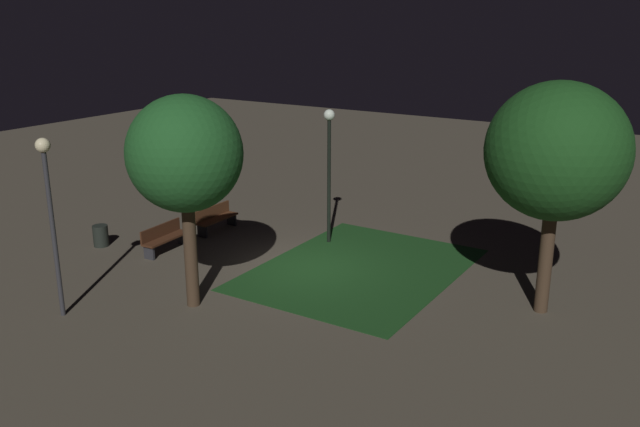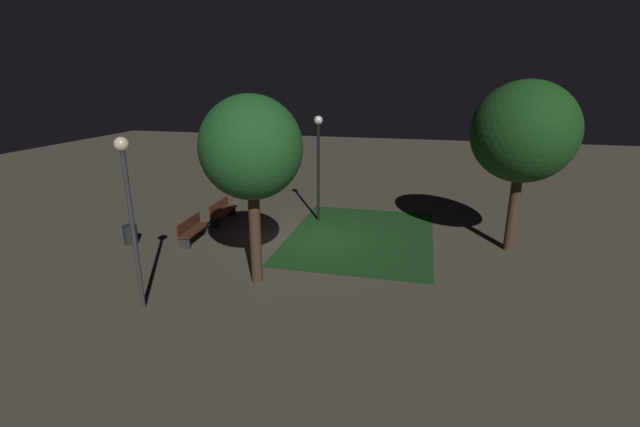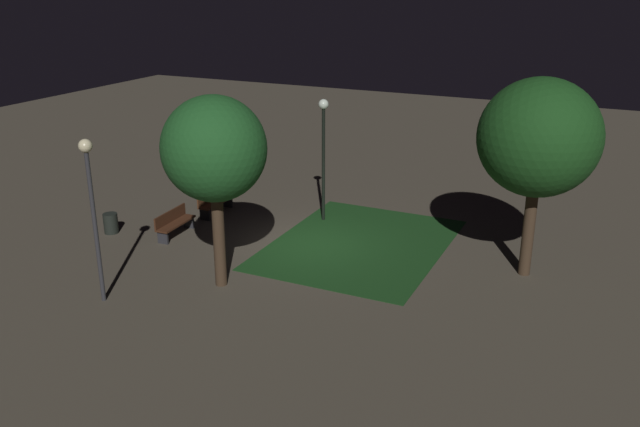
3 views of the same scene
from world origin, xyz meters
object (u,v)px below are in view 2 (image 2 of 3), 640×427
(lamp_post_path_center, at_px, (318,151))
(lamp_post_near_wall, at_px, (129,196))
(bench_near_trees, at_px, (192,229))
(trash_bin, at_px, (130,234))
(tree_tall_center, at_px, (251,149))
(bench_front_right, at_px, (222,210))
(tree_left_canopy, at_px, (524,133))

(lamp_post_path_center, height_order, lamp_post_near_wall, lamp_post_near_wall)
(bench_near_trees, height_order, trash_bin, bench_near_trees)
(trash_bin, bearing_deg, lamp_post_near_wall, 39.30)
(tree_tall_center, distance_m, trash_bin, 7.09)
(bench_front_right, xyz_separation_m, bench_near_trees, (2.51, 0.00, 0.00))
(tree_tall_center, xyz_separation_m, lamp_post_path_center, (-6.20, 0.41, -1.00))
(bench_front_right, distance_m, lamp_post_near_wall, 7.91)
(bench_front_right, xyz_separation_m, tree_left_canopy, (0.59, 11.50, 3.71))
(bench_front_right, relative_size, tree_tall_center, 0.33)
(lamp_post_path_center, xyz_separation_m, lamp_post_near_wall, (8.45, -2.81, 0.07))
(lamp_post_near_wall, bearing_deg, tree_tall_center, 133.13)
(lamp_post_path_center, bearing_deg, tree_left_canopy, 77.28)
(tree_tall_center, xyz_separation_m, lamp_post_near_wall, (2.25, -2.40, -0.92))
(lamp_post_near_wall, relative_size, trash_bin, 6.48)
(bench_front_right, bearing_deg, trash_bin, -33.48)
(tree_left_canopy, height_order, tree_tall_center, tree_left_canopy)
(bench_front_right, height_order, lamp_post_path_center, lamp_post_path_center)
(bench_near_trees, distance_m, lamp_post_path_center, 5.97)
(tree_left_canopy, relative_size, lamp_post_path_center, 1.32)
(tree_left_canopy, distance_m, lamp_post_near_wall, 12.36)
(tree_tall_center, bearing_deg, bench_near_trees, -125.80)
(tree_tall_center, bearing_deg, lamp_post_path_center, 176.22)
(lamp_post_path_center, height_order, trash_bin, lamp_post_path_center)
(bench_near_trees, distance_m, lamp_post_near_wall, 5.65)
(lamp_post_path_center, bearing_deg, tree_tall_center, -3.78)
(tree_tall_center, distance_m, lamp_post_near_wall, 3.42)
(lamp_post_path_center, distance_m, lamp_post_near_wall, 8.91)
(tree_left_canopy, bearing_deg, bench_near_trees, -80.56)
(bench_front_right, relative_size, trash_bin, 2.55)
(bench_near_trees, xyz_separation_m, tree_left_canopy, (-1.91, 11.50, 3.71))
(tree_tall_center, height_order, lamp_post_path_center, tree_tall_center)
(tree_left_canopy, height_order, lamp_post_path_center, tree_left_canopy)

